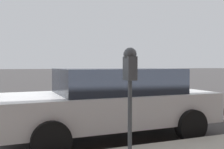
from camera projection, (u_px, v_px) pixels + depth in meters
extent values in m
plane|color=#3D3A3A|center=(91.00, 127.00, 6.41)|extent=(220.00, 220.00, 0.00)
cylinder|color=#4C5156|center=(130.00, 120.00, 3.75)|extent=(0.06, 0.06, 1.13)
cube|color=#4C5156|center=(130.00, 68.00, 3.73)|extent=(0.20, 0.14, 0.34)
sphere|color=#4C5156|center=(130.00, 54.00, 3.72)|extent=(0.19, 0.19, 0.19)
cube|color=#19389E|center=(127.00, 71.00, 3.83)|extent=(0.01, 0.11, 0.12)
cube|color=black|center=(127.00, 63.00, 3.82)|extent=(0.01, 0.10, 0.08)
cube|color=silver|center=(110.00, 107.00, 5.47)|extent=(1.89, 4.42, 0.61)
cube|color=#232833|center=(117.00, 81.00, 5.52)|extent=(1.64, 2.48, 0.51)
cylinder|color=black|center=(51.00, 141.00, 4.12)|extent=(0.23, 0.64, 0.64)
cylinder|color=black|center=(37.00, 119.00, 5.81)|extent=(0.23, 0.64, 0.64)
cylinder|color=black|center=(191.00, 125.00, 5.15)|extent=(0.23, 0.64, 0.64)
cylinder|color=black|center=(145.00, 111.00, 6.85)|extent=(0.23, 0.64, 0.64)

